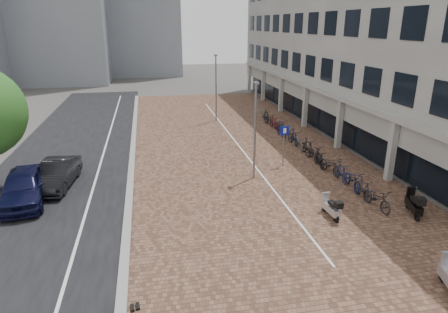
# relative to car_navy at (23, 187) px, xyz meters

# --- Properties ---
(ground) EXTENTS (140.00, 140.00, 0.00)m
(ground) POSITION_rel_car_navy_xyz_m (10.00, -4.91, -0.80)
(ground) COLOR #474442
(ground) RESTS_ON ground
(plaza_brick) EXTENTS (14.50, 42.00, 0.04)m
(plaza_brick) POSITION_rel_car_navy_xyz_m (12.00, 7.09, -0.79)
(plaza_brick) COLOR brown
(plaza_brick) RESTS_ON ground
(street_asphalt) EXTENTS (8.00, 50.00, 0.03)m
(street_asphalt) POSITION_rel_car_navy_xyz_m (1.00, 7.09, -0.80)
(street_asphalt) COLOR black
(street_asphalt) RESTS_ON ground
(curb) EXTENTS (0.35, 42.00, 0.14)m
(curb) POSITION_rel_car_navy_xyz_m (4.90, 7.09, -0.73)
(curb) COLOR gray
(curb) RESTS_ON ground
(lane_line) EXTENTS (0.12, 44.00, 0.00)m
(lane_line) POSITION_rel_car_navy_xyz_m (3.00, 7.09, -0.78)
(lane_line) COLOR white
(lane_line) RESTS_ON street_asphalt
(parking_line) EXTENTS (0.10, 30.00, 0.00)m
(parking_line) POSITION_rel_car_navy_xyz_m (12.20, 7.09, -0.77)
(parking_line) COLOR white
(parking_line) RESTS_ON plaza_brick
(office_building) EXTENTS (8.40, 40.00, 15.00)m
(office_building) POSITION_rel_car_navy_xyz_m (22.97, 11.09, 7.64)
(office_building) COLOR #A5A5A0
(office_building) RESTS_ON ground
(car_navy) EXTENTS (2.46, 4.92, 1.61)m
(car_navy) POSITION_rel_car_navy_xyz_m (0.00, 0.00, 0.00)
(car_navy) COLOR black
(car_navy) RESTS_ON ground
(car_dark) EXTENTS (1.96, 4.43, 1.41)m
(car_dark) POSITION_rel_car_navy_xyz_m (1.17, 1.74, -0.10)
(car_dark) COLOR black
(car_dark) RESTS_ON ground
(shoes) EXTENTS (0.43, 0.37, 0.10)m
(shoes) POSITION_rel_car_navy_xyz_m (5.32, -8.70, -0.75)
(shoes) COLOR black
(shoes) RESTS_ON ground
(scooter_front) EXTENTS (0.53, 1.48, 1.00)m
(scooter_front) POSITION_rel_car_navy_xyz_m (13.77, -4.29, -0.30)
(scooter_front) COLOR #B2B2B8
(scooter_front) RESTS_ON ground
(scooter_mid) EXTENTS (1.02, 1.75, 1.15)m
(scooter_mid) POSITION_rel_car_navy_xyz_m (17.50, -4.84, -0.23)
(scooter_mid) COLOR black
(scooter_mid) RESTS_ON ground
(parking_sign) EXTENTS (0.52, 0.09, 2.50)m
(parking_sign) POSITION_rel_car_navy_xyz_m (13.87, 2.34, 0.88)
(parking_sign) COLOR slate
(parking_sign) RESTS_ON ground
(lamp_near) EXTENTS (0.12, 0.12, 5.29)m
(lamp_near) POSITION_rel_car_navy_xyz_m (11.64, 0.83, 1.84)
(lamp_near) COLOR slate
(lamp_near) RESTS_ON ground
(lamp_far) EXTENTS (0.12, 0.12, 5.67)m
(lamp_far) POSITION_rel_car_navy_xyz_m (11.95, 14.48, 2.03)
(lamp_far) COLOR slate
(lamp_far) RESTS_ON ground
(bike_row) EXTENTS (1.21, 20.43, 1.05)m
(bike_row) POSITION_rel_car_navy_xyz_m (16.16, 5.29, -0.28)
(bike_row) COLOR black
(bike_row) RESTS_ON ground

